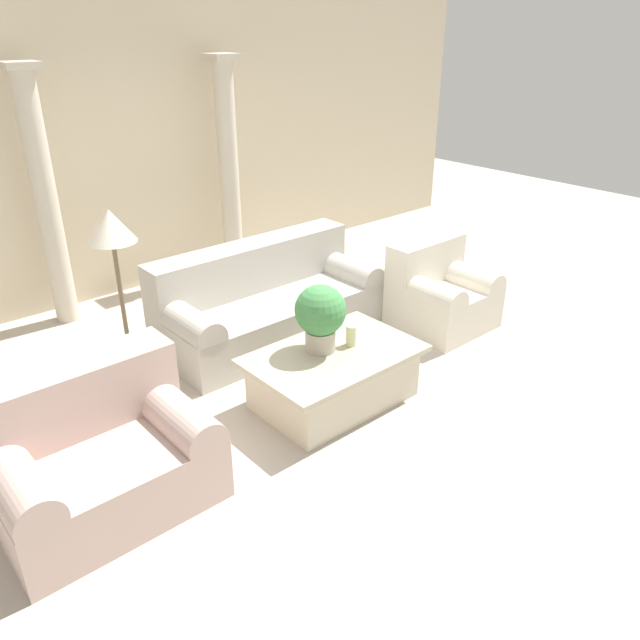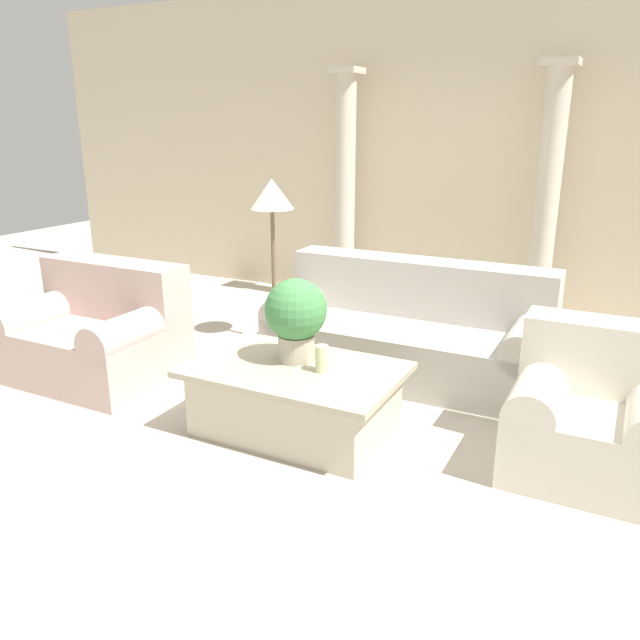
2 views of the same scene
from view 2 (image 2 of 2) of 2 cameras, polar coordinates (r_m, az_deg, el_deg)
ground_plane at (r=4.35m, az=-0.11°, el=-7.76°), size 16.00×16.00×0.00m
wall_back at (r=6.53m, az=11.52°, el=14.95°), size 10.00×0.06×3.20m
sofa_long at (r=4.83m, az=8.15°, el=-0.99°), size 2.08×0.90×0.85m
loveseat at (r=5.05m, az=-19.74°, el=-0.98°), size 1.25×0.90×0.85m
coffee_table at (r=3.92m, az=-2.26°, el=-7.14°), size 1.29×0.84×0.43m
potted_plant at (r=3.84m, az=-2.22°, el=0.48°), size 0.39×0.39×0.53m
pillar_candle at (r=3.73m, az=0.15°, el=-3.56°), size 0.08×0.08×0.16m
floor_lamp at (r=5.33m, az=-4.41°, el=10.48°), size 0.37×0.37×1.42m
column_left at (r=6.57m, az=2.26°, el=11.94°), size 0.30×0.30×2.38m
column_right at (r=6.02m, az=20.01°, el=10.40°), size 0.30×0.30×2.38m
armchair at (r=3.76m, az=23.75°, el=-7.90°), size 0.86×0.78×0.82m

